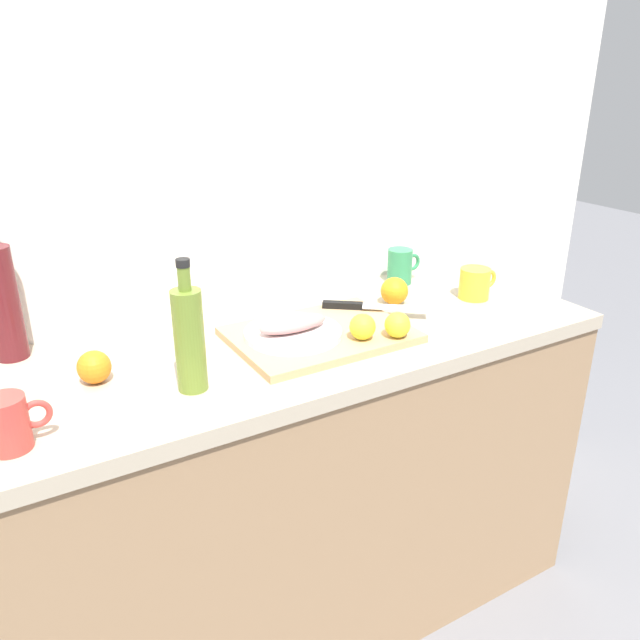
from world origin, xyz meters
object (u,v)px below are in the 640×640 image
at_px(olive_oil_bottle, 189,338).
at_px(coffee_mug_2, 401,266).
at_px(cutting_board, 320,335).
at_px(wine_bottle, 2,301).
at_px(coffee_mug_1, 475,283).
at_px(fish_fillet, 293,323).
at_px(lemon_0, 362,327).
at_px(coffee_mug_0, 9,423).
at_px(white_plate, 293,333).
at_px(chef_knife, 362,306).
at_px(orange_0, 394,291).

relative_size(olive_oil_bottle, coffee_mug_2, 2.47).
relative_size(cutting_board, coffee_mug_2, 3.75).
height_order(wine_bottle, coffee_mug_1, wine_bottle).
bearing_deg(fish_fillet, lemon_0, -36.88).
relative_size(olive_oil_bottle, coffee_mug_0, 2.48).
height_order(cutting_board, coffee_mug_1, coffee_mug_1).
distance_m(cutting_board, olive_oil_bottle, 0.39).
distance_m(cutting_board, coffee_mug_2, 0.50).
height_order(white_plate, fish_fillet, fish_fillet).
bearing_deg(chef_knife, cutting_board, -120.03).
bearing_deg(orange_0, lemon_0, -141.27).
xyz_separation_m(olive_oil_bottle, orange_0, (0.68, 0.19, -0.08)).
bearing_deg(coffee_mug_0, wine_bottle, 83.64).
bearing_deg(cutting_board, wine_bottle, 157.90).
distance_m(cutting_board, orange_0, 0.33).
bearing_deg(wine_bottle, fish_fillet, -23.79).
height_order(fish_fillet, olive_oil_bottle, olive_oil_bottle).
xyz_separation_m(fish_fillet, coffee_mug_0, (-0.65, -0.15, -0.00)).
bearing_deg(chef_knife, white_plate, -127.91).
distance_m(olive_oil_bottle, coffee_mug_0, 0.37).
bearing_deg(orange_0, olive_oil_bottle, -164.30).
xyz_separation_m(white_plate, wine_bottle, (-0.61, 0.27, 0.12)).
bearing_deg(fish_fillet, olive_oil_bottle, -161.83).
height_order(white_plate, coffee_mug_2, coffee_mug_2).
relative_size(wine_bottle, coffee_mug_2, 3.04).
height_order(lemon_0, olive_oil_bottle, olive_oil_bottle).
relative_size(olive_oil_bottle, wine_bottle, 0.81).
distance_m(chef_knife, wine_bottle, 0.89).
distance_m(fish_fillet, olive_oil_bottle, 0.32).
distance_m(fish_fillet, coffee_mug_2, 0.56).
bearing_deg(coffee_mug_0, cutting_board, 10.68).
bearing_deg(white_plate, fish_fillet, -90.00).
distance_m(wine_bottle, coffee_mug_0, 0.43).
distance_m(white_plate, chef_knife, 0.26).
height_order(lemon_0, coffee_mug_2, coffee_mug_2).
bearing_deg(olive_oil_bottle, coffee_mug_1, 6.87).
height_order(lemon_0, coffee_mug_1, coffee_mug_1).
distance_m(lemon_0, coffee_mug_1, 0.49).
xyz_separation_m(cutting_board, wine_bottle, (-0.68, 0.28, 0.13)).
distance_m(coffee_mug_0, coffee_mug_1, 1.28).
bearing_deg(coffee_mug_1, chef_knife, 172.00).
bearing_deg(coffee_mug_1, cutting_board, -177.77).
distance_m(white_plate, wine_bottle, 0.67).
relative_size(cutting_board, coffee_mug_1, 3.41).
bearing_deg(coffee_mug_1, wine_bottle, 168.21).
relative_size(lemon_0, olive_oil_bottle, 0.22).
distance_m(olive_oil_bottle, wine_bottle, 0.48).
distance_m(cutting_board, chef_knife, 0.19).
bearing_deg(lemon_0, white_plate, 143.12).
height_order(chef_knife, coffee_mug_2, coffee_mug_2).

